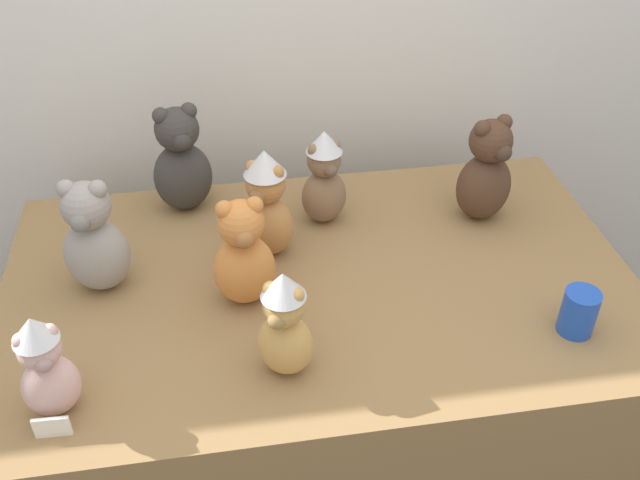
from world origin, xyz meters
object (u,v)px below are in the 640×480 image
object	(u,v)px
display_table	(320,386)
teddy_bear_charcoal	(181,162)
teddy_bear_ash	(94,240)
teddy_bear_mocha	(324,178)
teddy_bear_caramel	(267,205)
teddy_bear_cocoa	(486,173)
teddy_bear_ginger	(243,255)
teddy_bear_honey	(285,325)
party_cup_blue	(579,312)
teddy_bear_blush	(45,367)

from	to	relation	value
display_table	teddy_bear_charcoal	size ratio (longest dim) A/B	4.97
teddy_bear_ash	teddy_bear_mocha	bearing A→B (deg)	28.50
teddy_bear_caramel	teddy_bear_cocoa	distance (m)	0.60
teddy_bear_ginger	teddy_bear_cocoa	size ratio (longest dim) A/B	0.94
teddy_bear_cocoa	teddy_bear_honey	world-z (taller)	teddy_bear_cocoa
teddy_bear_mocha	teddy_bear_ash	size ratio (longest dim) A/B	0.91
party_cup_blue	teddy_bear_ash	bearing A→B (deg)	162.81
teddy_bear_caramel	teddy_bear_ginger	world-z (taller)	teddy_bear_caramel
teddy_bear_charcoal	teddy_bear_honey	xyz separation A→B (m)	(0.20, -0.66, -0.02)
teddy_bear_mocha	teddy_bear_cocoa	size ratio (longest dim) A/B	0.91
teddy_bear_ginger	teddy_bear_ash	size ratio (longest dim) A/B	0.94
teddy_bear_blush	teddy_bear_honey	world-z (taller)	teddy_bear_honey
teddy_bear_blush	teddy_bear_honey	xyz separation A→B (m)	(0.47, 0.03, 0.01)
display_table	party_cup_blue	bearing A→B (deg)	-26.55
display_table	teddy_bear_mocha	bearing A→B (deg)	78.33
teddy_bear_caramel	teddy_bear_ginger	xyz separation A→B (m)	(-0.07, -0.18, -0.01)
teddy_bear_ash	party_cup_blue	xyz separation A→B (m)	(1.07, -0.33, -0.08)
teddy_bear_charcoal	teddy_bear_blush	bearing A→B (deg)	-124.24
teddy_bear_cocoa	teddy_bear_charcoal	xyz separation A→B (m)	(-0.80, 0.18, 0.01)
display_table	teddy_bear_honey	xyz separation A→B (m)	(-0.12, -0.28, 0.53)
display_table	teddy_bear_caramel	size ratio (longest dim) A/B	5.20
teddy_bear_blush	teddy_bear_ash	bearing A→B (deg)	62.70
teddy_bear_blush	party_cup_blue	distance (m)	1.13
teddy_bear_honey	display_table	bearing A→B (deg)	96.29
teddy_bear_mocha	teddy_bear_charcoal	xyz separation A→B (m)	(-0.37, 0.12, 0.01)
teddy_bear_ginger	teddy_bear_honey	distance (m)	0.25
teddy_bear_blush	teddy_bear_charcoal	xyz separation A→B (m)	(0.26, 0.69, 0.02)
display_table	teddy_bear_mocha	xyz separation A→B (m)	(0.05, 0.25, 0.53)
display_table	party_cup_blue	world-z (taller)	party_cup_blue
teddy_bear_cocoa	display_table	bearing A→B (deg)	-177.07
teddy_bear_ginger	teddy_bear_blush	world-z (taller)	teddy_bear_ginger
teddy_bear_ginger	teddy_bear_blush	size ratio (longest dim) A/B	1.14
teddy_bear_ginger	party_cup_blue	size ratio (longest dim) A/B	2.58
party_cup_blue	teddy_bear_caramel	bearing A→B (deg)	148.49
display_table	teddy_bear_mocha	world-z (taller)	teddy_bear_mocha
teddy_bear_caramel	teddy_bear_honey	bearing A→B (deg)	-58.88
teddy_bear_caramel	teddy_bear_ash	bearing A→B (deg)	-138.32
teddy_bear_ash	teddy_bear_cocoa	world-z (taller)	same
teddy_bear_ash	party_cup_blue	distance (m)	1.12
teddy_bear_blush	teddy_bear_ash	size ratio (longest dim) A/B	0.83
teddy_bear_ginger	teddy_bear_cocoa	bearing A→B (deg)	15.00
teddy_bear_charcoal	teddy_bear_honey	world-z (taller)	teddy_bear_charcoal
teddy_bear_mocha	teddy_bear_ginger	xyz separation A→B (m)	(-0.24, -0.29, -0.00)
teddy_bear_blush	party_cup_blue	xyz separation A→B (m)	(1.13, 0.05, -0.07)
teddy_bear_ginger	teddy_bear_ash	world-z (taller)	teddy_bear_ash
teddy_bear_honey	teddy_bear_charcoal	bearing A→B (deg)	136.19
teddy_bear_blush	teddy_bear_ash	distance (m)	0.38
display_table	teddy_bear_cocoa	xyz separation A→B (m)	(0.48, 0.20, 0.54)
display_table	teddy_bear_ginger	xyz separation A→B (m)	(-0.18, -0.04, 0.53)
teddy_bear_cocoa	teddy_bear_charcoal	size ratio (longest dim) A/B	0.96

